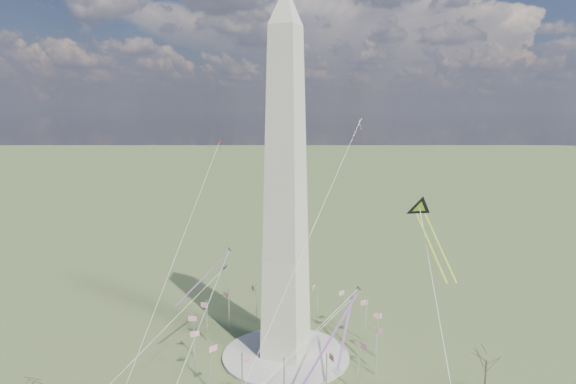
% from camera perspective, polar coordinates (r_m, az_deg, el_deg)
% --- Properties ---
extents(ground, '(2000.00, 2000.00, 0.00)m').
position_cam_1_polar(ground, '(153.16, -0.24, -17.81)').
color(ground, '#47582C').
rests_on(ground, ground).
extents(plaza, '(36.00, 36.00, 0.80)m').
position_cam_1_polar(plaza, '(152.98, -0.24, -17.67)').
color(plaza, '#B2ACA3').
rests_on(plaza, ground).
extents(washington_monument, '(15.56, 15.56, 100.00)m').
position_cam_1_polar(washington_monument, '(138.17, -0.25, 0.21)').
color(washington_monument, beige).
rests_on(washington_monument, plaza).
extents(flagpole_ring, '(54.40, 54.40, 13.00)m').
position_cam_1_polar(flagpole_ring, '(150.00, -0.24, -15.33)').
color(flagpole_ring, white).
rests_on(flagpole_ring, ground).
extents(tree_near, '(8.15, 8.15, 14.27)m').
position_cam_1_polar(tree_near, '(138.64, 21.20, -16.81)').
color(tree_near, '#4A332D').
rests_on(tree_near, ground).
extents(tree_far, '(5.65, 5.65, 9.88)m').
position_cam_1_polar(tree_far, '(139.35, -26.85, -18.51)').
color(tree_far, '#4A332D').
rests_on(tree_far, ground).
extents(kite_delta_black, '(15.00, 19.43, 16.71)m').
position_cam_1_polar(kite_delta_black, '(131.10, 14.60, -2.17)').
color(kite_delta_black, black).
rests_on(kite_delta_black, ground).
extents(kite_diamond_purple, '(2.04, 3.02, 8.96)m').
position_cam_1_polar(kite_diamond_purple, '(155.67, -7.14, -8.77)').
color(kite_diamond_purple, navy).
rests_on(kite_diamond_purple, ground).
extents(kite_streamer_left, '(7.50, 23.88, 16.71)m').
position_cam_1_polar(kite_streamer_left, '(126.99, 5.94, -13.91)').
color(kite_streamer_left, red).
rests_on(kite_streamer_left, ground).
extents(kite_streamer_mid, '(8.59, 18.20, 13.23)m').
position_cam_1_polar(kite_streamer_mid, '(149.01, -8.59, -8.54)').
color(kite_streamer_mid, red).
rests_on(kite_streamer_mid, ground).
extents(kite_streamer_right, '(3.02, 18.51, 12.71)m').
position_cam_1_polar(kite_streamer_right, '(140.17, 6.54, -14.39)').
color(kite_streamer_right, red).
rests_on(kite_streamer_right, ground).
extents(kite_small_red, '(1.25, 2.08, 4.88)m').
position_cam_1_polar(kite_small_red, '(184.84, -7.61, 5.38)').
color(kite_small_red, red).
rests_on(kite_small_red, ground).
extents(kite_small_white, '(1.30, 1.86, 3.88)m').
position_cam_1_polar(kite_small_white, '(169.82, 8.03, 7.73)').
color(kite_small_white, silver).
rests_on(kite_small_white, ground).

